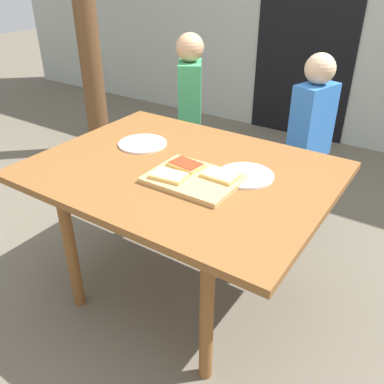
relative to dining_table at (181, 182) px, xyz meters
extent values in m
plane|color=#655D4E|center=(0.00, 0.00, -0.62)|extent=(16.00, 16.00, 0.00)
cube|color=black|center=(-0.33, 2.37, 0.38)|extent=(0.90, 0.02, 2.00)
cube|color=brown|center=(0.00, 0.00, 0.06)|extent=(1.28, 0.98, 0.03)
cylinder|color=brown|center=(-0.37, -0.37, -0.29)|extent=(0.05, 0.05, 0.66)
cylinder|color=brown|center=(0.37, -0.37, -0.29)|extent=(0.05, 0.05, 0.66)
cylinder|color=brown|center=(-0.37, 0.37, -0.29)|extent=(0.05, 0.05, 0.66)
cylinder|color=brown|center=(0.37, 0.37, -0.29)|extent=(0.05, 0.05, 0.66)
cube|color=tan|center=(0.11, -0.07, 0.08)|extent=(0.37, 0.28, 0.02)
cube|color=#DDB25F|center=(0.03, -0.13, 0.10)|extent=(0.15, 0.11, 0.01)
cube|color=beige|center=(0.03, -0.13, 0.11)|extent=(0.14, 0.10, 0.00)
cube|color=#DDB25F|center=(0.21, -0.02, 0.10)|extent=(0.15, 0.10, 0.01)
cube|color=beige|center=(0.21, -0.02, 0.11)|extent=(0.13, 0.09, 0.00)
cube|color=#DDB25F|center=(0.04, -0.01, 0.10)|extent=(0.15, 0.11, 0.01)
cube|color=red|center=(0.04, -0.01, 0.11)|extent=(0.14, 0.10, 0.00)
cylinder|color=white|center=(0.27, 0.08, 0.08)|extent=(0.23, 0.23, 0.01)
cylinder|color=white|center=(-0.30, 0.10, 0.08)|extent=(0.23, 0.23, 0.01)
cylinder|color=#2F3844|center=(-0.55, 0.89, -0.35)|extent=(0.09, 0.09, 0.54)
cylinder|color=#2F3844|center=(-0.47, 0.77, -0.35)|extent=(0.09, 0.09, 0.54)
cube|color=#3FA566|center=(-0.51, 0.83, 0.11)|extent=(0.24, 0.28, 0.39)
sphere|color=tan|center=(-0.51, 0.83, 0.40)|extent=(0.17, 0.17, 0.17)
cylinder|color=#2D3B38|center=(0.30, 0.95, -0.38)|extent=(0.09, 0.09, 0.49)
cylinder|color=#2D3B38|center=(0.26, 0.82, -0.38)|extent=(0.09, 0.09, 0.49)
cube|color=blue|center=(0.28, 0.88, 0.07)|extent=(0.21, 0.27, 0.41)
sphere|color=#D6B48F|center=(0.28, 0.88, 0.36)|extent=(0.16, 0.16, 0.16)
cylinder|color=brown|center=(-1.62, 1.05, 0.46)|extent=(0.17, 0.17, 2.16)
camera|label=1|loc=(0.92, -1.30, 0.87)|focal=38.38mm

